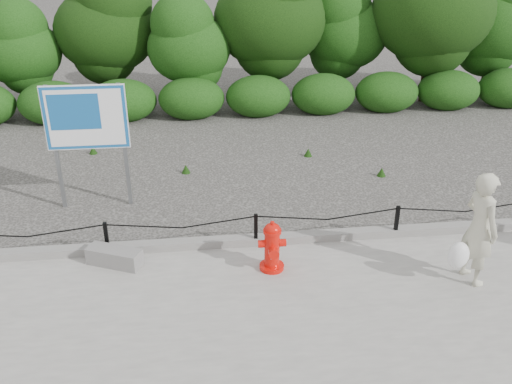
{
  "coord_description": "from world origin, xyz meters",
  "views": [
    {
      "loc": [
        -0.95,
        -8.03,
        4.94
      ],
      "look_at": [
        0.03,
        0.2,
        1.0
      ],
      "focal_mm": 38.0,
      "sensor_mm": 36.0,
      "label": 1
    }
  ],
  "objects_px": {
    "fire_hydrant": "(272,247)",
    "pedestrian": "(478,230)",
    "advertising_sign": "(86,123)",
    "concrete_block": "(115,257)"
  },
  "relations": [
    {
      "from": "pedestrian",
      "to": "advertising_sign",
      "type": "xyz_separation_m",
      "value": [
        -6.16,
        3.44,
        0.79
      ]
    },
    {
      "from": "fire_hydrant",
      "to": "pedestrian",
      "type": "relative_size",
      "value": 0.47
    },
    {
      "from": "advertising_sign",
      "to": "pedestrian",
      "type": "bearing_deg",
      "value": -29.12
    },
    {
      "from": "advertising_sign",
      "to": "concrete_block",
      "type": "bearing_deg",
      "value": -75.08
    },
    {
      "from": "pedestrian",
      "to": "concrete_block",
      "type": "relative_size",
      "value": 2.01
    },
    {
      "from": "advertising_sign",
      "to": "fire_hydrant",
      "type": "bearing_deg",
      "value": -41.46
    },
    {
      "from": "fire_hydrant",
      "to": "pedestrian",
      "type": "distance_m",
      "value": 3.12
    },
    {
      "from": "fire_hydrant",
      "to": "advertising_sign",
      "type": "xyz_separation_m",
      "value": [
        -3.14,
        2.79,
        1.26
      ]
    },
    {
      "from": "fire_hydrant",
      "to": "concrete_block",
      "type": "relative_size",
      "value": 0.95
    },
    {
      "from": "fire_hydrant",
      "to": "pedestrian",
      "type": "bearing_deg",
      "value": -11.67
    }
  ]
}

